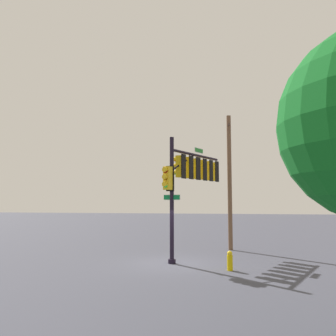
# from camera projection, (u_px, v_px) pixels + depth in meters

# --- Properties ---
(ground_plane) EXTENTS (120.00, 120.00, 0.00)m
(ground_plane) POSITION_uv_depth(u_px,v_px,m) (172.00, 263.00, 16.30)
(ground_plane) COLOR #3F404C
(signal_pole_assembly) EXTENTS (5.31, 2.61, 6.03)m
(signal_pole_assembly) POSITION_uv_depth(u_px,v_px,m) (191.00, 174.00, 18.33)
(signal_pole_assembly) COLOR black
(signal_pole_assembly) RESTS_ON ground_plane
(utility_pole) EXTENTS (1.80, 0.26, 8.19)m
(utility_pole) POSITION_uv_depth(u_px,v_px,m) (230.00, 179.00, 21.11)
(utility_pole) COLOR brown
(utility_pole) RESTS_ON ground_plane
(fire_hydrant) EXTENTS (0.33, 0.24, 0.83)m
(fire_hydrant) POSITION_uv_depth(u_px,v_px,m) (230.00, 261.00, 14.69)
(fire_hydrant) COLOR #DAB709
(fire_hydrant) RESTS_ON ground_plane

